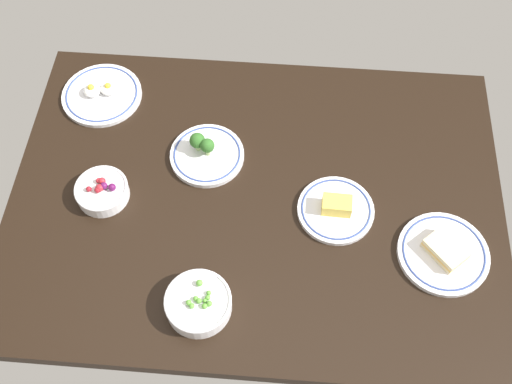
# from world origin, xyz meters

# --- Properties ---
(dining_table) EXTENTS (1.25, 0.90, 0.04)m
(dining_table) POSITION_xyz_m (0.00, 0.00, 0.02)
(dining_table) COLOR black
(dining_table) RESTS_ON ground
(plate_cheese) EXTENTS (0.19, 0.19, 0.05)m
(plate_cheese) POSITION_xyz_m (-0.20, 0.03, 0.05)
(plate_cheese) COLOR silver
(plate_cheese) RESTS_ON dining_table
(plate_broccoli) EXTENTS (0.20, 0.20, 0.07)m
(plate_broccoli) POSITION_xyz_m (0.14, -0.11, 0.06)
(plate_broccoli) COLOR silver
(plate_broccoli) RESTS_ON dining_table
(plate_sandwich) EXTENTS (0.22, 0.22, 0.05)m
(plate_sandwich) POSITION_xyz_m (-0.46, 0.13, 0.05)
(plate_sandwich) COLOR silver
(plate_sandwich) RESTS_ON dining_table
(bowl_peas) EXTENTS (0.15, 0.15, 0.06)m
(bowl_peas) POSITION_xyz_m (0.11, 0.31, 0.07)
(bowl_peas) COLOR silver
(bowl_peas) RESTS_ON dining_table
(bowl_berries) EXTENTS (0.13, 0.13, 0.06)m
(bowl_berries) POSITION_xyz_m (0.39, 0.03, 0.06)
(bowl_berries) COLOR silver
(bowl_berries) RESTS_ON dining_table
(plate_eggs) EXTENTS (0.22, 0.22, 0.05)m
(plate_eggs) POSITION_xyz_m (0.46, -0.29, 0.05)
(plate_eggs) COLOR silver
(plate_eggs) RESTS_ON dining_table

